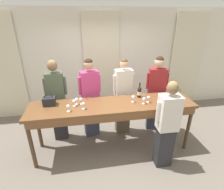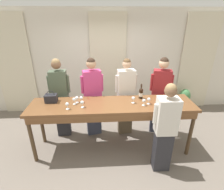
{
  "view_description": "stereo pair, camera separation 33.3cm",
  "coord_description": "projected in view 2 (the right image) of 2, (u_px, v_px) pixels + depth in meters",
  "views": [
    {
      "loc": [
        -0.52,
        -2.93,
        2.56
      ],
      "look_at": [
        0.0,
        0.07,
        1.2
      ],
      "focal_mm": 28.0,
      "sensor_mm": 36.0,
      "label": 1
    },
    {
      "loc": [
        -0.19,
        -2.96,
        2.56
      ],
      "look_at": [
        0.0,
        0.07,
        1.2
      ],
      "focal_mm": 28.0,
      "sensor_mm": 36.0,
      "label": 2
    }
  ],
  "objects": [
    {
      "name": "wine_glass_center_mid",
      "position": [
        67.0,
        104.0,
        3.1
      ],
      "size": [
        0.06,
        0.06,
        0.13
      ],
      "color": "white",
      "rests_on": "tasting_bar"
    },
    {
      "name": "curtain_panel_right",
      "position": [
        197.0,
        64.0,
        4.95
      ],
      "size": [
        0.96,
        0.03,
        2.69
      ],
      "color": "beige",
      "rests_on": "ground_plane"
    },
    {
      "name": "guest_olive_jacket",
      "position": [
        60.0,
        98.0,
        3.8
      ],
      "size": [
        0.46,
        0.23,
        1.81
      ],
      "color": "#28282D",
      "rests_on": "ground_plane"
    },
    {
      "name": "potted_plant",
      "position": [
        184.0,
        100.0,
        5.08
      ],
      "size": [
        0.3,
        0.3,
        0.69
      ],
      "color": "#935B3D",
      "rests_on": "ground_plane"
    },
    {
      "name": "wall_back",
      "position": [
        108.0,
        63.0,
        4.85
      ],
      "size": [
        12.0,
        0.06,
        2.8
      ],
      "color": "silver",
      "rests_on": "ground_plane"
    },
    {
      "name": "wine_glass_front_right",
      "position": [
        171.0,
        98.0,
        3.33
      ],
      "size": [
        0.06,
        0.06,
        0.13
      ],
      "color": "white",
      "rests_on": "tasting_bar"
    },
    {
      "name": "curtain_panel_center",
      "position": [
        108.0,
        65.0,
        4.81
      ],
      "size": [
        0.96,
        0.03,
        2.69
      ],
      "color": "beige",
      "rests_on": "ground_plane"
    },
    {
      "name": "curtain_panel_left",
      "position": [
        14.0,
        67.0,
        4.67
      ],
      "size": [
        0.96,
        0.03,
        2.69
      ],
      "color": "beige",
      "rests_on": "ground_plane"
    },
    {
      "name": "ground_plane",
      "position": [
        112.0,
        147.0,
        3.76
      ],
      "size": [
        18.0,
        18.0,
        0.0
      ],
      "primitive_type": "plane",
      "color": "#70665B"
    },
    {
      "name": "handbag",
      "position": [
        51.0,
        98.0,
        3.37
      ],
      "size": [
        0.22,
        0.16,
        0.23
      ],
      "color": "#232328",
      "rests_on": "tasting_bar"
    },
    {
      "name": "wine_glass_center_left",
      "position": [
        133.0,
        98.0,
        3.32
      ],
      "size": [
        0.06,
        0.06,
        0.13
      ],
      "color": "white",
      "rests_on": "tasting_bar"
    },
    {
      "name": "wine_glass_front_mid",
      "position": [
        77.0,
        98.0,
        3.34
      ],
      "size": [
        0.06,
        0.06,
        0.13
      ],
      "color": "white",
      "rests_on": "tasting_bar"
    },
    {
      "name": "guest_striped_shirt",
      "position": [
        160.0,
        95.0,
        3.93
      ],
      "size": [
        0.49,
        0.28,
        1.81
      ],
      "color": "#383D51",
      "rests_on": "ground_plane"
    },
    {
      "name": "wine_bottle",
      "position": [
        141.0,
        93.0,
        3.51
      ],
      "size": [
        0.08,
        0.08,
        0.31
      ],
      "color": "black",
      "rests_on": "tasting_bar"
    },
    {
      "name": "wine_glass_back_right",
      "position": [
        82.0,
        103.0,
        3.16
      ],
      "size": [
        0.06,
        0.06,
        0.13
      ],
      "color": "white",
      "rests_on": "tasting_bar"
    },
    {
      "name": "host_pouring",
      "position": [
        165.0,
        129.0,
        2.92
      ],
      "size": [
        0.45,
        0.26,
        1.66
      ],
      "color": "#28282D",
      "rests_on": "ground_plane"
    },
    {
      "name": "pen",
      "position": [
        88.0,
        98.0,
        3.55
      ],
      "size": [
        0.05,
        0.12,
        0.01
      ],
      "color": "maroon",
      "rests_on": "tasting_bar"
    },
    {
      "name": "guest_pink_top",
      "position": [
        93.0,
        97.0,
        3.84
      ],
      "size": [
        0.49,
        0.28,
        1.81
      ],
      "color": "#383D51",
      "rests_on": "ground_plane"
    },
    {
      "name": "tasting_bar",
      "position": [
        112.0,
        109.0,
        3.35
      ],
      "size": [
        3.15,
        0.73,
        1.05
      ],
      "color": "brown",
      "rests_on": "ground_plane"
    },
    {
      "name": "wine_glass_back_left",
      "position": [
        74.0,
        100.0,
        3.28
      ],
      "size": [
        0.06,
        0.06,
        0.13
      ],
      "color": "white",
      "rests_on": "tasting_bar"
    },
    {
      "name": "wine_glass_center_right",
      "position": [
        149.0,
        100.0,
        3.28
      ],
      "size": [
        0.06,
        0.06,
        0.13
      ],
      "color": "white",
      "rests_on": "tasting_bar"
    },
    {
      "name": "wine_glass_back_mid",
      "position": [
        144.0,
        101.0,
        3.23
      ],
      "size": [
        0.06,
        0.06,
        0.13
      ],
      "color": "white",
      "rests_on": "tasting_bar"
    },
    {
      "name": "wine_glass_front_left",
      "position": [
        81.0,
        98.0,
        3.34
      ],
      "size": [
        0.06,
        0.06,
        0.13
      ],
      "color": "white",
      "rests_on": "tasting_bar"
    },
    {
      "name": "guest_cream_sweater",
      "position": [
        126.0,
        97.0,
        3.89
      ],
      "size": [
        0.48,
        0.26,
        1.79
      ],
      "color": "brown",
      "rests_on": "ground_plane"
    }
  ]
}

